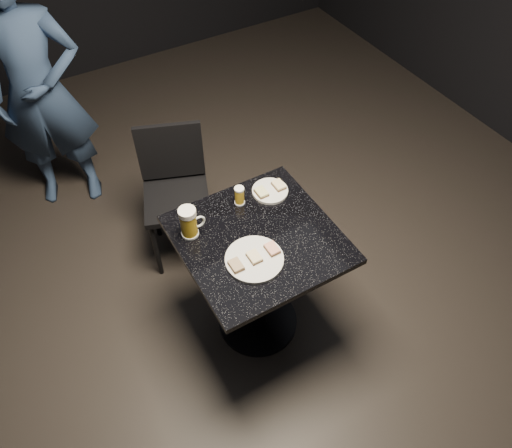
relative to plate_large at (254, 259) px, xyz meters
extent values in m
plane|color=black|center=(0.08, 0.11, -0.76)|extent=(6.00, 6.00, 0.00)
cylinder|color=silver|center=(0.00, 0.00, 0.00)|extent=(0.26, 0.26, 0.01)
cylinder|color=silver|center=(0.28, 0.33, 0.00)|extent=(0.18, 0.18, 0.01)
imported|color=navy|center=(-0.50, 1.66, 0.05)|extent=(0.68, 0.56, 1.61)
cylinder|color=black|center=(0.08, 0.11, -0.74)|extent=(0.44, 0.44, 0.03)
cylinder|color=black|center=(0.08, 0.11, -0.38)|extent=(0.10, 0.10, 0.69)
cube|color=black|center=(0.08, 0.11, -0.02)|extent=(0.70, 0.70, 0.03)
cylinder|color=silver|center=(-0.18, 0.28, 0.00)|extent=(0.08, 0.08, 0.01)
cylinder|color=gold|center=(-0.18, 0.28, 0.06)|extent=(0.07, 0.07, 0.12)
cylinder|color=white|center=(-0.18, 0.28, 0.14)|extent=(0.08, 0.08, 0.03)
torus|color=white|center=(-0.14, 0.26, 0.07)|extent=(0.07, 0.01, 0.07)
cylinder|color=white|center=(0.11, 0.34, 0.00)|extent=(0.05, 0.05, 0.01)
cylinder|color=gold|center=(0.11, 0.34, 0.04)|extent=(0.05, 0.05, 0.08)
cylinder|color=white|center=(0.11, 0.34, 0.09)|extent=(0.05, 0.05, 0.01)
cube|color=black|center=(-0.06, 0.79, -0.31)|extent=(0.47, 0.47, 0.04)
cylinder|color=black|center=(-0.26, 0.70, -0.54)|extent=(0.03, 0.03, 0.43)
cylinder|color=black|center=(0.03, 0.59, -0.54)|extent=(0.03, 0.03, 0.43)
cylinder|color=black|center=(-0.15, 0.99, -0.54)|extent=(0.03, 0.03, 0.43)
cylinder|color=black|center=(0.14, 0.88, -0.54)|extent=(0.03, 0.03, 0.43)
cube|color=black|center=(0.00, 0.95, -0.09)|extent=(0.35, 0.15, 0.36)
cube|color=#4C3521|center=(-0.09, 0.00, 0.01)|extent=(0.05, 0.07, 0.01)
cube|color=#8C7251|center=(-0.09, 0.00, 0.02)|extent=(0.05, 0.07, 0.01)
cube|color=#4C3521|center=(0.00, 0.00, 0.01)|extent=(0.05, 0.07, 0.01)
cube|color=beige|center=(0.00, 0.00, 0.02)|extent=(0.05, 0.07, 0.01)
cube|color=#4C3521|center=(0.09, 0.00, 0.01)|extent=(0.05, 0.07, 0.01)
cube|color=tan|center=(0.09, 0.00, 0.02)|extent=(0.05, 0.07, 0.01)
cube|color=#4C3521|center=(0.23, 0.33, 0.01)|extent=(0.05, 0.07, 0.01)
cube|color=#D1D184|center=(0.23, 0.33, 0.02)|extent=(0.05, 0.07, 0.01)
cube|color=#4C3521|center=(0.33, 0.33, 0.01)|extent=(0.05, 0.07, 0.01)
cube|color=beige|center=(0.33, 0.33, 0.02)|extent=(0.05, 0.07, 0.01)
camera|label=1|loc=(-0.65, -1.14, 1.73)|focal=35.00mm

